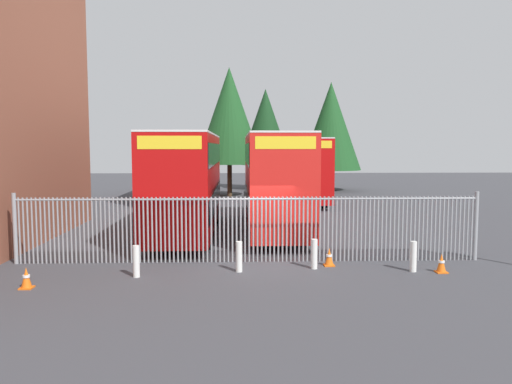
% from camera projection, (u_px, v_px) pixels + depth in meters
% --- Properties ---
extents(ground_plane, '(100.00, 100.00, 0.00)m').
position_uv_depth(ground_plane, '(253.00, 225.00, 24.93)').
color(ground_plane, '#3D3D42').
extents(palisade_fence, '(15.56, 0.14, 2.35)m').
position_uv_depth(palisade_fence, '(249.00, 227.00, 16.85)').
color(palisade_fence, gray).
rests_on(palisade_fence, ground).
extents(double_decker_bus_near_gate, '(2.54, 10.81, 4.42)m').
position_uv_depth(double_decker_bus_near_gate, '(187.00, 180.00, 22.15)').
color(double_decker_bus_near_gate, '#B70C0C').
rests_on(double_decker_bus_near_gate, ground).
extents(double_decker_bus_behind_fence_left, '(2.54, 10.81, 4.42)m').
position_uv_depth(double_decker_bus_behind_fence_left, '(274.00, 178.00, 23.05)').
color(double_decker_bus_behind_fence_left, red).
rests_on(double_decker_bus_behind_fence_left, ground).
extents(double_decker_bus_behind_fence_right, '(2.54, 10.81, 4.42)m').
position_uv_depth(double_decker_bus_behind_fence_right, '(302.00, 167.00, 35.19)').
color(double_decker_bus_behind_fence_right, '#B70C0C').
rests_on(double_decker_bus_behind_fence_right, ground).
extents(double_decker_bus_far_back, '(2.54, 10.81, 4.42)m').
position_uv_depth(double_decker_bus_far_back, '(165.00, 166.00, 37.23)').
color(double_decker_bus_far_back, '#B70C0C').
rests_on(double_decker_bus_far_back, ground).
extents(bollard_near_left, '(0.20, 0.20, 0.95)m').
position_uv_depth(bollard_near_left, '(136.00, 261.00, 14.91)').
color(bollard_near_left, silver).
rests_on(bollard_near_left, ground).
extents(bollard_center_front, '(0.20, 0.20, 0.95)m').
position_uv_depth(bollard_center_front, '(239.00, 257.00, 15.55)').
color(bollard_center_front, silver).
rests_on(bollard_center_front, ground).
extents(bollard_near_right, '(0.20, 0.20, 0.95)m').
position_uv_depth(bollard_near_right, '(314.00, 254.00, 15.94)').
color(bollard_near_right, silver).
rests_on(bollard_near_right, ground).
extents(bollard_far_right, '(0.20, 0.20, 0.95)m').
position_uv_depth(bollard_far_right, '(413.00, 257.00, 15.57)').
color(bollard_far_right, silver).
rests_on(bollard_far_right, ground).
extents(traffic_cone_by_gate, '(0.34, 0.34, 0.59)m').
position_uv_depth(traffic_cone_by_gate, '(329.00, 257.00, 16.35)').
color(traffic_cone_by_gate, orange).
rests_on(traffic_cone_by_gate, ground).
extents(traffic_cone_mid_forecourt, '(0.34, 0.34, 0.59)m').
position_uv_depth(traffic_cone_mid_forecourt, '(26.00, 278.00, 13.73)').
color(traffic_cone_mid_forecourt, orange).
rests_on(traffic_cone_mid_forecourt, ground).
extents(traffic_cone_near_kerb, '(0.34, 0.34, 0.59)m').
position_uv_depth(traffic_cone_near_kerb, '(441.00, 263.00, 15.47)').
color(traffic_cone_near_kerb, orange).
rests_on(traffic_cone_near_kerb, ground).
extents(tree_tall_back, '(5.35, 5.35, 9.49)m').
position_uv_depth(tree_tall_back, '(331.00, 126.00, 44.15)').
color(tree_tall_back, '#4C3823').
rests_on(tree_tall_back, ground).
extents(tree_short_side, '(4.77, 4.77, 9.07)m').
position_uv_depth(tree_short_side, '(265.00, 127.00, 45.68)').
color(tree_short_side, '#4C3823').
rests_on(tree_short_side, ground).
extents(tree_mid_row, '(5.17, 5.17, 9.94)m').
position_uv_depth(tree_mid_row, '(229.00, 116.00, 38.82)').
color(tree_mid_row, '#4C3823').
rests_on(tree_mid_row, ground).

